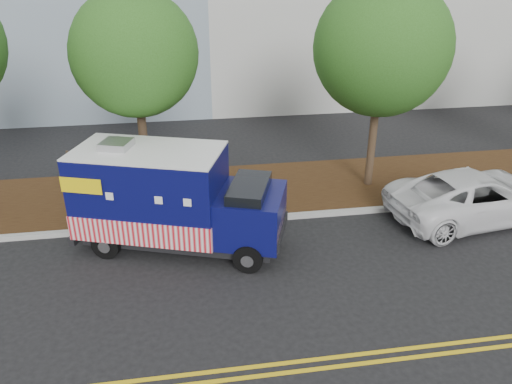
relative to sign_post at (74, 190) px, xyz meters
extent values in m
plane|color=black|center=(2.74, -1.89, -1.20)|extent=(120.00, 120.00, 0.00)
cube|color=#9E9E99|center=(2.74, -0.49, -1.12)|extent=(120.00, 0.18, 0.15)
cube|color=black|center=(2.74, 1.61, -1.12)|extent=(120.00, 4.00, 0.15)
cube|color=gold|center=(2.74, -6.34, -1.19)|extent=(120.00, 0.10, 0.01)
cylinder|color=#38281C|center=(2.02, 1.08, 0.75)|extent=(0.26, 0.26, 3.89)
sphere|color=#285618|center=(2.02, 1.08, 3.59)|extent=(3.59, 3.59, 3.59)
cylinder|color=#38281C|center=(9.42, 1.30, 0.63)|extent=(0.26, 0.26, 3.67)
sphere|color=#285618|center=(9.42, 1.30, 3.52)|extent=(4.23, 4.23, 4.23)
cube|color=#473828|center=(0.00, 0.00, 0.00)|extent=(0.06, 0.06, 2.40)
cube|color=black|center=(3.03, -1.55, -0.82)|extent=(5.37, 3.29, 0.25)
cube|color=#0A0B47|center=(2.25, -1.28, 0.43)|extent=(4.29, 3.22, 2.18)
cube|color=red|center=(2.25, -1.28, -0.34)|extent=(4.34, 3.28, 0.68)
cube|color=white|center=(2.25, -1.28, 1.54)|extent=(4.29, 3.22, 0.05)
cube|color=#B7B7BA|center=(1.48, -1.01, 1.66)|extent=(0.92, 0.92, 0.20)
cube|color=#0A0B47|center=(4.83, -2.17, -0.06)|extent=(2.18, 2.38, 1.27)
cube|color=black|center=(4.79, -2.15, 0.54)|extent=(1.44, 1.97, 0.59)
cube|color=black|center=(5.62, -2.44, -0.49)|extent=(0.66, 1.74, 0.27)
cube|color=black|center=(0.41, -0.64, -0.79)|extent=(0.82, 1.99, 0.25)
cube|color=#B7B7BA|center=(0.43, -0.65, 0.48)|extent=(0.57, 1.56, 1.73)
cube|color=#B7B7BA|center=(2.86, -0.35, 0.48)|extent=(1.56, 0.57, 1.00)
cube|color=yellow|center=(0.61, -1.86, 0.93)|extent=(1.04, 0.37, 0.41)
cube|color=yellow|center=(1.32, 0.19, 0.93)|extent=(1.04, 0.37, 0.41)
cylinder|color=black|center=(4.61, -3.07, -0.82)|extent=(0.80, 0.49, 0.76)
cylinder|color=black|center=(5.22, -1.32, -0.82)|extent=(0.80, 0.49, 0.76)
cylinder|color=black|center=(1.01, -1.83, -0.82)|extent=(0.80, 0.49, 0.76)
cylinder|color=black|center=(1.61, -0.08, -0.82)|extent=(0.80, 0.49, 0.76)
imported|color=white|center=(11.78, -1.32, -0.46)|extent=(5.63, 3.17, 1.49)
camera|label=1|loc=(3.14, -13.59, 6.10)|focal=35.00mm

